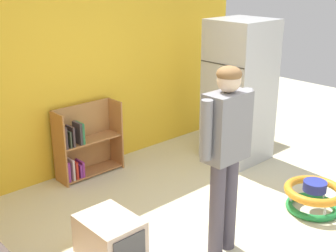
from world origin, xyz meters
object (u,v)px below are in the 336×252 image
bookshelf (83,145)px  standing_person (226,146)px  refrigerator (239,91)px  baby_walker (314,196)px  pet_carrier (110,237)px

bookshelf → standing_person: (0.05, -2.13, 0.61)m
refrigerator → bookshelf: size_ratio=2.09×
baby_walker → standing_person: bearing=171.8°
bookshelf → pet_carrier: 1.70m
refrigerator → bookshelf: (-1.75, 0.89, -0.51)m
baby_walker → pet_carrier: size_ratio=1.09×
bookshelf → baby_walker: bearing=-61.3°
bookshelf → pet_carrier: size_ratio=1.54×
refrigerator → baby_walker: 1.66m
bookshelf → pet_carrier: (-0.72, -1.53, -0.20)m
refrigerator → bookshelf: 2.03m
refrigerator → pet_carrier: refrigerator is taller
baby_walker → bookshelf: bearing=118.7°
standing_person → pet_carrier: bearing=141.9°
bookshelf → standing_person: size_ratio=0.52×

